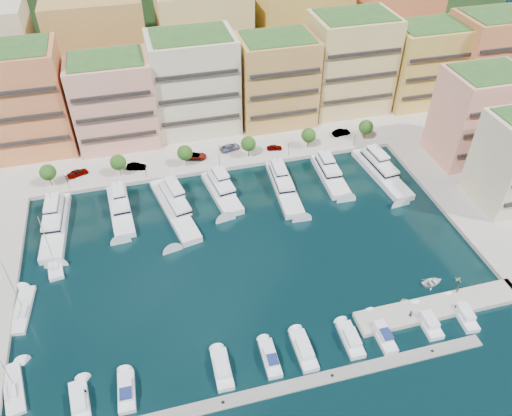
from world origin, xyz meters
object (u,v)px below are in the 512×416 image
object	(u,v)px
cruiser_0	(80,403)
car_5	(341,132)
yacht_1	(120,208)
cruiser_7	(382,333)
tender_2	(432,282)
yacht_2	(174,206)
lamppost_1	(145,167)
cruiser_3	(222,370)
car_4	(274,147)
sailboat_1	(23,311)
tender_1	(404,300)
cruiser_5	(304,351)
lamppost_0	(66,179)
cruiser_4	(270,359)
car_3	(230,147)
cruiser_9	(463,314)
yacht_4	(283,185)
sailboat_2	(55,266)
car_0	(77,173)
tree_5	(366,127)
tree_4	(309,135)
person_1	(457,289)
tree_2	(185,153)
lamppost_4	(355,137)
yacht_0	(55,222)
car_2	(195,156)
lamppost_2	(219,156)
yacht_3	(221,189)
tree_1	(118,162)
sailboat_0	(14,390)
person_0	(410,314)
cruiser_1	(126,392)
yacht_5	(329,173)
lamppost_3	(289,146)
tree_0	(48,172)
yacht_6	(380,170)
cruiser_8	(428,322)
tree_3	(248,144)

from	to	relation	value
cruiser_0	car_5	bearing A→B (deg)	42.14
yacht_1	cruiser_7	world-z (taller)	yacht_1
tender_2	yacht_2	bearing A→B (deg)	47.37
lamppost_1	cruiser_3	world-z (taller)	lamppost_1
car_4	sailboat_1	bearing A→B (deg)	132.28
tender_1	cruiser_5	bearing A→B (deg)	104.22
lamppost_0	car_5	xyz separation A→B (m)	(70.79, 5.86, -2.02)
cruiser_0	yacht_1	bearing A→B (deg)	79.36
cruiser_4	car_3	size ratio (longest dim) A/B	1.31
lamppost_1	cruiser_9	world-z (taller)	lamppost_1
yacht_4	cruiser_5	world-z (taller)	yacht_4
sailboat_2	tender_1	distance (m)	67.97
car_0	tree_5	bearing A→B (deg)	-112.72
cruiser_7	yacht_4	bearing A→B (deg)	95.50
tree_4	person_1	xyz separation A→B (m)	(10.52, -53.50, -2.91)
tree_2	cruiser_4	xyz separation A→B (m)	(5.14, -58.10, -4.17)
lamppost_4	yacht_0	world-z (taller)	yacht_0
car_2	cruiser_5	bearing A→B (deg)	-156.75
person_1	lamppost_2	bearing A→B (deg)	-75.48
yacht_1	yacht_3	distance (m)	23.21
tree_1	sailboat_0	bearing A→B (deg)	-110.18
sailboat_1	car_0	distance (m)	40.58
cruiser_3	yacht_1	bearing A→B (deg)	106.94
tree_1	lamppost_4	size ratio (longest dim) A/B	1.35
tree_2	yacht_2	bearing A→B (deg)	-108.53
cruiser_0	car_3	size ratio (longest dim) A/B	1.40
cruiser_0	lamppost_2	bearing A→B (deg)	59.14
cruiser_0	sailboat_0	bearing A→B (deg)	153.49
lamppost_0	person_0	distance (m)	80.42
cruiser_1	cruiser_7	xyz separation A→B (m)	(43.52, -0.02, -0.00)
yacht_1	person_0	distance (m)	65.11
yacht_3	tender_1	distance (m)	48.11
yacht_1	yacht_5	size ratio (longest dim) A/B	1.06
tree_2	lamppost_2	distance (m)	8.37
lamppost_3	car_3	world-z (taller)	lamppost_3
car_4	cruiser_3	bearing A→B (deg)	165.44
cruiser_4	cruiser_7	world-z (taller)	same
lamppost_0	yacht_2	xyz separation A→B (m)	(22.92, -12.86, -2.62)
tree_0	car_0	world-z (taller)	tree_0
tree_2	cruiser_5	distance (m)	59.28
sailboat_0	car_5	size ratio (longest dim) A/B	2.68
tree_1	yacht_3	xyz separation A→B (m)	(22.39, -12.07, -3.53)
yacht_6	car_2	distance (m)	46.23
yacht_2	yacht_4	xyz separation A→B (m)	(26.07, 1.08, -0.12)
yacht_3	cruiser_7	distance (m)	49.75
car_0	car_3	bearing A→B (deg)	-108.46
yacht_1	cruiser_4	distance (m)	50.42
cruiser_4	cruiser_8	distance (m)	29.04
tree_3	yacht_1	bearing A→B (deg)	-158.83
lamppost_0	cruiser_4	world-z (taller)	lamppost_0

